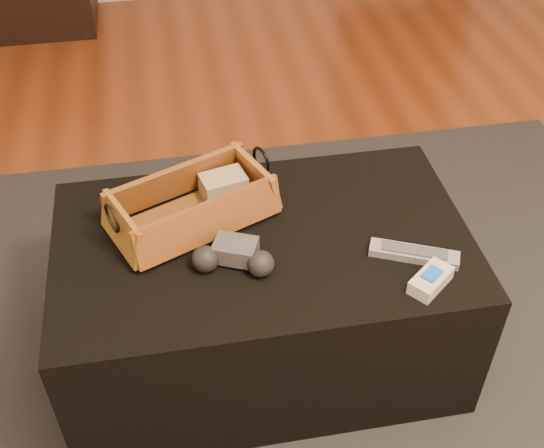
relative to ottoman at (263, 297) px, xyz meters
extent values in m
cube|color=brown|center=(-0.05, -0.27, -0.23)|extent=(5.00, 5.50, 0.01)
cube|color=black|center=(0.00, -0.05, -0.22)|extent=(2.60, 2.00, 0.01)
cube|color=black|center=(0.00, 0.00, 0.00)|extent=(1.00, 0.60, 0.42)
cube|color=black|center=(-0.17, 0.07, 0.24)|extent=(0.21, 0.14, 0.02)
cube|color=tan|center=(-0.07, 0.16, 0.25)|extent=(0.12, 0.10, 0.06)
cube|color=brown|center=(-0.16, 0.09, 0.22)|extent=(0.39, 0.29, 0.01)
cube|color=brown|center=(-0.19, 0.17, 0.27)|extent=(0.36, 0.18, 0.10)
cube|color=brown|center=(-0.12, 0.01, 0.27)|extent=(0.36, 0.18, 0.10)
cube|color=#AD5E27|center=(0.01, 0.16, 0.27)|extent=(0.11, 0.19, 0.10)
cube|color=olive|center=(-0.32, 0.02, 0.27)|extent=(0.11, 0.19, 0.10)
torus|color=black|center=(0.03, 0.17, 0.31)|extent=(0.04, 0.07, 0.07)
torus|color=black|center=(-0.34, 0.01, 0.31)|extent=(0.04, 0.07, 0.07)
cube|color=#3F3E42|center=(-0.07, -0.06, 0.24)|extent=(0.12, 0.10, 0.05)
sphere|color=black|center=(-0.14, -0.08, 0.24)|extent=(0.08, 0.08, 0.06)
sphere|color=black|center=(-0.02, -0.11, 0.24)|extent=(0.08, 0.08, 0.06)
cube|color=gray|center=(0.34, -0.12, 0.22)|extent=(0.21, 0.13, 0.02)
cube|color=#404043|center=(0.34, -0.12, 0.23)|extent=(0.15, 0.09, 0.00)
cube|color=beige|center=(0.34, -0.22, 0.23)|extent=(0.12, 0.11, 0.03)
cube|color=blue|center=(0.34, -0.22, 0.25)|extent=(0.06, 0.05, 0.01)
camera|label=1|loc=(-0.19, -1.18, 1.32)|focal=45.00mm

